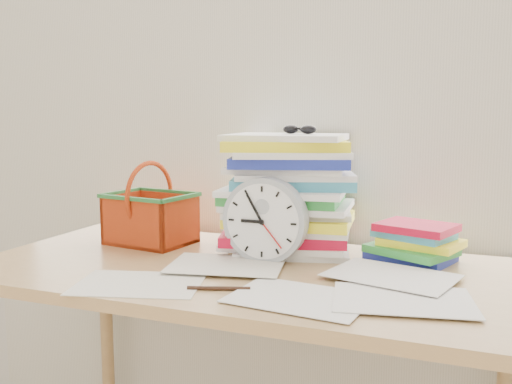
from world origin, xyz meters
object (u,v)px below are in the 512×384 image
at_px(desk, 243,294).
at_px(clock, 265,220).
at_px(paper_stack, 289,193).
at_px(basket, 150,203).
at_px(book_stack, 415,242).

distance_m(desk, clock, 0.20).
height_order(paper_stack, basket, paper_stack).
bearing_deg(desk, book_stack, 28.23).
bearing_deg(paper_stack, book_stack, 0.21).
distance_m(paper_stack, basket, 0.42).
height_order(desk, book_stack, book_stack).
height_order(desk, clock, clock).
bearing_deg(book_stack, desk, -151.77).
xyz_separation_m(desk, basket, (-0.36, 0.15, 0.20)).
xyz_separation_m(desk, book_stack, (0.41, 0.22, 0.13)).
relative_size(desk, basket, 5.71).
distance_m(paper_stack, clock, 0.17).
distance_m(desk, paper_stack, 0.33).
bearing_deg(book_stack, clock, -156.94).
bearing_deg(clock, basket, 168.11).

